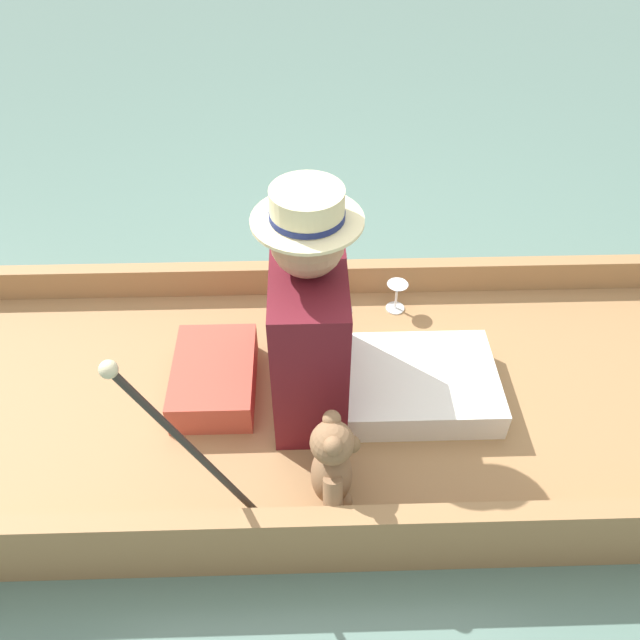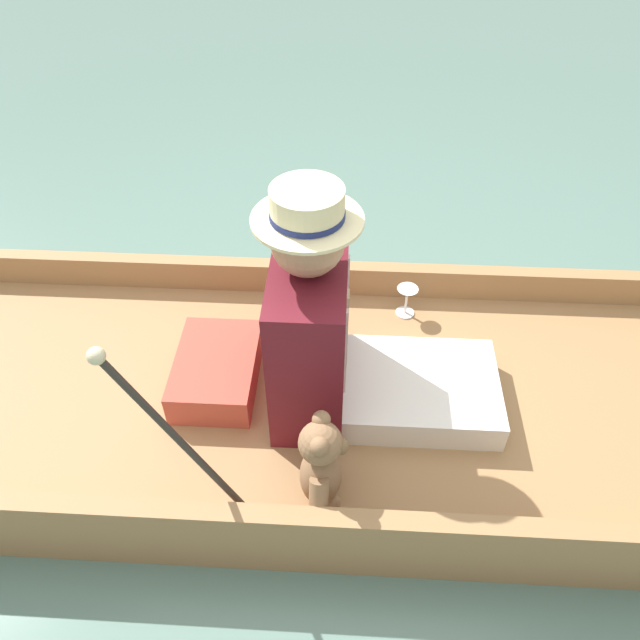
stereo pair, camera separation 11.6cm
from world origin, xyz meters
The scene contains 7 objects.
ground_plane centered at (0.00, 0.00, 0.00)m, with size 16.00×16.00×0.00m, color slate.
punt_boat centered at (0.00, 0.00, 0.09)m, with size 1.15×3.36×0.28m.
seat_cushion centered at (-0.02, -0.38, 0.22)m, with size 0.39×0.28×0.12m.
seated_person centered at (0.02, 0.03, 0.45)m, with size 0.44×0.79×0.83m.
teddy_bear centered at (0.40, 0.00, 0.31)m, with size 0.24×0.14×0.34m.
wine_glass centered at (-0.42, 0.29, 0.25)m, with size 0.08×0.08×0.13m.
walking_cane centered at (0.48, -0.39, 0.56)m, with size 0.04×0.33×0.69m.
Camera 2 is at (1.40, 0.05, 1.84)m, focal length 35.00 mm.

